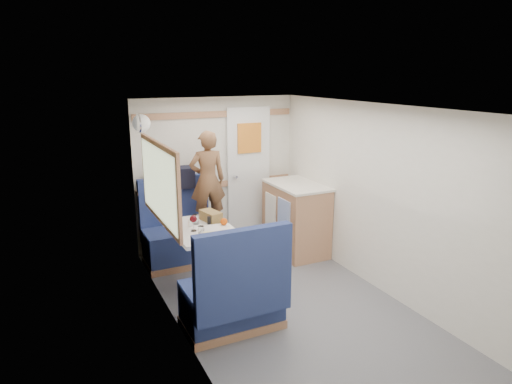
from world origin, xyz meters
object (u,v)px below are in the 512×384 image
duffel_bag (173,178)px  salt_grinder (190,223)px  orange_fruit (224,222)px  tumbler_left (201,231)px  galley_counter (296,218)px  tumbler_right (196,219)px  dome_light (141,123)px  bench_far (180,239)px  pepper_grinder (209,221)px  person (208,180)px  tray (217,231)px  cheese_block (209,234)px  wine_glass (193,220)px  dinette_table (202,242)px  bench_near (234,300)px  bread_loaf (211,216)px  beer_glass (214,217)px

duffel_bag → salt_grinder: (-0.11, -1.04, -0.26)m
orange_fruit → tumbler_left: 0.35m
galley_counter → tumbler_right: bearing=-165.1°
dome_light → bench_far: bearing=2.1°
pepper_grinder → orange_fruit: bearing=-39.2°
person → duffel_bag: person is taller
tray → salt_grinder: bearing=128.0°
cheese_block → tumbler_right: 0.47m
wine_glass → pepper_grinder: 0.24m
bench_far → dome_light: dome_light is taller
dinette_table → pepper_grinder: bearing=24.1°
cheese_block → duffel_bag: bearing=88.1°
wine_glass → dome_light: bearing=107.4°
dinette_table → salt_grinder: bearing=142.2°
duffel_bag → wine_glass: 1.19m
galley_counter → tumbler_left: (-1.55, -0.77, 0.30)m
dinette_table → orange_fruit: 0.31m
bench_near → orange_fruit: bench_near is taller
dinette_table → wine_glass: (-0.11, -0.05, 0.28)m
galley_counter → tumbler_right: galley_counter is taller
galley_counter → bread_loaf: size_ratio=3.45×
tray → tumbler_left: tumbler_left is taller
duffel_bag → bread_loaf: (0.15, -0.94, -0.25)m
tray → beer_glass: bearing=75.3°
galley_counter → cheese_block: galley_counter is taller
tray → salt_grinder: salt_grinder is taller
orange_fruit → dinette_table: bearing=164.5°
galley_counter → salt_grinder: bearing=-163.3°
bench_far → wine_glass: 1.07m
bench_near → orange_fruit: 0.96m
bread_loaf → pepper_grinder: bearing=-117.4°
pepper_grinder → galley_counter: bearing=20.3°
tray → bread_loaf: size_ratio=1.41×
person → pepper_grinder: (-0.24, -0.70, -0.28)m
bread_loaf → salt_grinder: bearing=-160.2°
tumbler_left → beer_glass: beer_glass is taller
dome_light → tumbler_right: size_ratio=1.92×
duffel_bag → cheese_block: 1.46m
tumbler_left → bread_loaf: 0.47m
beer_glass → pepper_grinder: 0.13m
cheese_block → beer_glass: 0.50m
bench_near → salt_grinder: bearing=96.2°
dinette_table → tray: size_ratio=2.44×
person → tumbler_right: person is taller
duffel_bag → tumbler_right: bearing=-84.1°
orange_fruit → salt_grinder: bearing=156.6°
bench_far → dome_light: bearing=-177.9°
beer_glass → bench_near: bearing=-100.5°
bench_far → tray: bearing=-84.4°
bench_far → cheese_block: (-0.04, -1.18, 0.46)m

